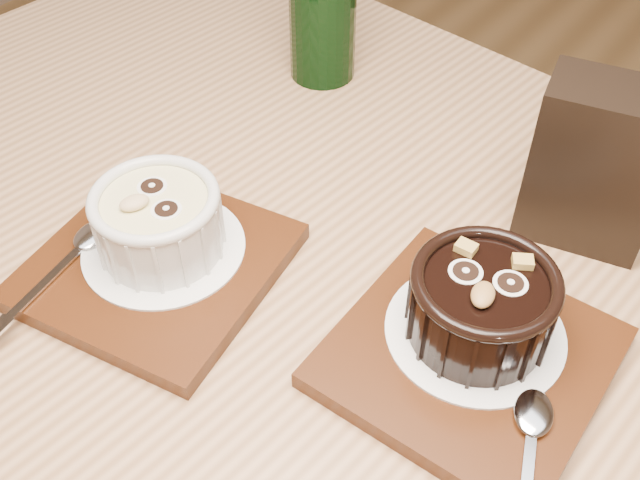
# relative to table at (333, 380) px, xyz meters

# --- Properties ---
(table) EXTENTS (1.27, 0.92, 0.75)m
(table) POSITION_rel_table_xyz_m (0.00, 0.00, 0.00)
(table) COLOR olive
(table) RESTS_ON ground
(tray_left) EXTENTS (0.21, 0.21, 0.01)m
(tray_left) POSITION_rel_table_xyz_m (-0.14, -0.05, 0.10)
(tray_left) COLOR #441E0B
(tray_left) RESTS_ON table
(doily_left) EXTENTS (0.13, 0.13, 0.00)m
(doily_left) POSITION_rel_table_xyz_m (-0.14, -0.04, 0.11)
(doily_left) COLOR white
(doily_left) RESTS_ON tray_left
(ramekin_white) EXTENTS (0.10, 0.10, 0.06)m
(ramekin_white) POSITION_rel_table_xyz_m (-0.14, -0.04, 0.14)
(ramekin_white) COLOR silver
(ramekin_white) RESTS_ON doily_left
(spoon_left) EXTENTS (0.05, 0.14, 0.01)m
(spoon_left) POSITION_rel_table_xyz_m (-0.19, -0.10, 0.11)
(spoon_left) COLOR silver
(spoon_left) RESTS_ON tray_left
(tray_right) EXTENTS (0.18, 0.18, 0.01)m
(tray_right) POSITION_rel_table_xyz_m (0.10, 0.02, 0.10)
(tray_right) COLOR #441E0B
(tray_right) RESTS_ON table
(doily_right) EXTENTS (0.13, 0.13, 0.00)m
(doily_right) POSITION_rel_table_xyz_m (0.10, 0.04, 0.11)
(doily_right) COLOR white
(doily_right) RESTS_ON tray_right
(ramekin_dark) EXTENTS (0.10, 0.10, 0.06)m
(ramekin_dark) POSITION_rel_table_xyz_m (0.10, 0.04, 0.14)
(ramekin_dark) COLOR black
(ramekin_dark) RESTS_ON doily_right
(spoon_right) EXTENTS (0.07, 0.13, 0.01)m
(spoon_right) POSITION_rel_table_xyz_m (0.18, -0.03, 0.11)
(spoon_right) COLOR silver
(spoon_right) RESTS_ON tray_right
(condiment_stand) EXTENTS (0.11, 0.08, 0.14)m
(condiment_stand) POSITION_rel_table_xyz_m (0.11, 0.20, 0.16)
(condiment_stand) COLOR black
(condiment_stand) RESTS_ON table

